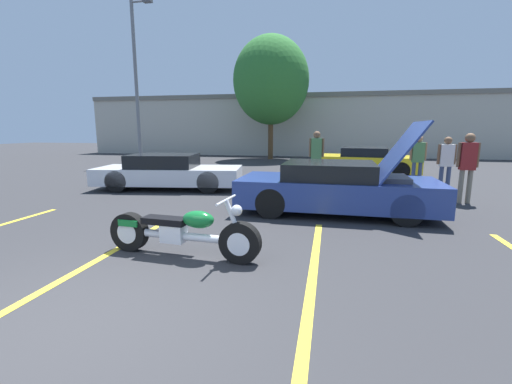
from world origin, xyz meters
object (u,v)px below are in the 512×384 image
object	(u,v)px
parked_car_left_row	(168,172)
light_pole	(137,78)
spectator_near_motorcycle	(418,157)
spectator_far_lot	(446,160)
spectator_midground	(468,162)
parked_car_right_row	(368,161)
spectator_by_show_car	(316,153)
motorcycle	(182,232)
show_car_hood_open	(337,188)
tree_background	(271,81)

from	to	relation	value
parked_car_left_row	light_pole	bearing A→B (deg)	117.19
spectator_near_motorcycle	light_pole	bearing A→B (deg)	159.75
parked_car_left_row	spectator_near_motorcycle	xyz separation A→B (m)	(7.97, 2.06, 0.47)
spectator_near_motorcycle	spectator_far_lot	size ratio (longest dim) A/B	1.01
parked_car_left_row	spectator_near_motorcycle	distance (m)	8.25
light_pole	spectator_midground	distance (m)	15.77
parked_car_right_row	spectator_midground	xyz separation A→B (m)	(1.89, -5.44, 0.52)
spectator_near_motorcycle	spectator_by_show_car	bearing A→B (deg)	-177.47
parked_car_left_row	spectator_far_lot	world-z (taller)	spectator_far_lot
motorcycle	parked_car_left_row	bearing A→B (deg)	122.53
parked_car_left_row	spectator_far_lot	distance (m)	8.57
motorcycle	spectator_near_motorcycle	distance (m)	9.14
spectator_near_motorcycle	parked_car_left_row	bearing A→B (deg)	-165.48
spectator_far_lot	spectator_by_show_car	bearing A→B (deg)	165.92
show_car_hood_open	spectator_far_lot	size ratio (longest dim) A/B	2.64
light_pole	spectator_near_motorcycle	size ratio (longest dim) A/B	4.92
light_pole	show_car_hood_open	distance (m)	14.26
light_pole	tree_background	distance (m)	7.98
light_pole	parked_car_right_row	distance (m)	12.45
tree_background	spectator_midground	distance (m)	14.68
parked_car_left_row	spectator_midground	xyz separation A→B (m)	(8.58, -0.46, 0.55)
show_car_hood_open	spectator_near_motorcycle	distance (m)	5.06
parked_car_right_row	show_car_hood_open	bearing A→B (deg)	-93.29
show_car_hood_open	spectator_by_show_car	world-z (taller)	show_car_hood_open
parked_car_right_row	spectator_far_lot	size ratio (longest dim) A/B	2.52
tree_background	parked_car_left_row	bearing A→B (deg)	-96.50
spectator_far_lot	spectator_midground	bearing A→B (deg)	-86.98
parked_car_right_row	spectator_by_show_car	xyz separation A→B (m)	(-2.03, -3.06, 0.54)
light_pole	spectator_midground	size ratio (longest dim) A/B	4.63
show_car_hood_open	spectator_far_lot	world-z (taller)	show_car_hood_open
light_pole	spectator_near_motorcycle	distance (m)	14.24
light_pole	motorcycle	xyz separation A→B (m)	(7.93, -12.39, -4.21)
tree_background	spectator_far_lot	distance (m)	13.52
motorcycle	spectator_near_motorcycle	world-z (taller)	spectator_near_motorcycle
light_pole	parked_car_right_row	bearing A→B (deg)	-9.06
spectator_far_lot	motorcycle	bearing A→B (deg)	-130.38
show_car_hood_open	parked_car_right_row	bearing A→B (deg)	80.30
tree_background	show_car_hood_open	distance (m)	15.13
spectator_midground	show_car_hood_open	bearing A→B (deg)	-151.78
motorcycle	parked_car_right_row	xyz separation A→B (m)	(3.72, 10.54, 0.19)
spectator_near_motorcycle	spectator_by_show_car	xyz separation A→B (m)	(-3.32, -0.15, 0.10)
spectator_by_show_car	spectator_near_motorcycle	bearing A→B (deg)	2.53
spectator_far_lot	spectator_near_motorcycle	bearing A→B (deg)	115.51
show_car_hood_open	motorcycle	bearing A→B (deg)	-123.85
light_pole	motorcycle	world-z (taller)	light_pole
show_car_hood_open	parked_car_left_row	bearing A→B (deg)	158.48
tree_background	spectator_by_show_car	size ratio (longest dim) A/B	4.13
light_pole	motorcycle	distance (m)	15.30
tree_background	parked_car_right_row	xyz separation A→B (m)	(5.35, -6.75, -4.33)
light_pole	spectator_far_lot	distance (m)	15.12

